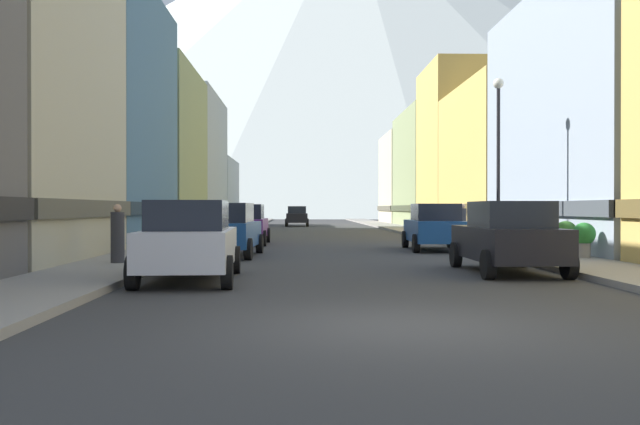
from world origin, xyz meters
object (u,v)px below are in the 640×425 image
at_px(pedestrian_1, 463,223).
at_px(potted_plant_0, 566,235).
at_px(car_right_0, 508,237).
at_px(car_driving_0, 297,216).
at_px(car_left_0, 190,241).
at_px(potted_plant_2, 157,234).
at_px(car_left_2, 245,224).
at_px(streetlamp_right, 498,138).
at_px(potted_plant_1, 584,237).
at_px(car_left_1, 227,229).
at_px(pedestrian_0, 118,236).
at_px(car_right_1, 435,227).

bearing_deg(pedestrian_1, potted_plant_0, -85.91).
distance_m(car_right_0, car_driving_0, 44.73).
distance_m(car_left_0, potted_plant_2, 12.41).
bearing_deg(car_left_2, car_left_0, -89.99).
distance_m(pedestrian_1, streetlamp_right, 9.38).
bearing_deg(car_right_0, potted_plant_1, 43.62).
relative_size(car_left_0, car_right_0, 1.01).
bearing_deg(potted_plant_1, pedestrian_1, 93.61).
xyz_separation_m(car_driving_0, potted_plant_2, (-5.40, -34.13, -0.29)).
bearing_deg(potted_plant_0, car_right_0, -125.77).
xyz_separation_m(car_left_1, car_driving_0, (2.20, 38.37, 0.00)).
distance_m(potted_plant_2, streetlamp_right, 13.46).
distance_m(car_left_2, potted_plant_1, 15.10).
xyz_separation_m(car_left_0, car_driving_0, (2.20, 46.12, 0.00)).
distance_m(potted_plant_2, pedestrian_0, 8.68).
bearing_deg(car_driving_0, car_right_1, -81.27).
xyz_separation_m(car_left_0, car_right_1, (7.60, 10.94, 0.00)).
bearing_deg(car_left_1, potted_plant_2, 127.02).
bearing_deg(car_right_0, car_right_1, 90.01).
bearing_deg(car_left_2, streetlamp_right, -39.26).
relative_size(car_left_0, car_left_1, 1.00).
bearing_deg(car_right_1, potted_plant_1, -62.62).
distance_m(car_left_2, streetlamp_right, 12.21).
relative_size(potted_plant_1, pedestrian_0, 0.66).
xyz_separation_m(car_left_2, potted_plant_2, (-3.20, -3.32, -0.29)).
height_order(car_left_0, car_right_1, same).
distance_m(car_left_2, potted_plant_0, 14.16).
xyz_separation_m(car_left_1, pedestrian_0, (-2.45, -4.41, -0.03)).
xyz_separation_m(car_right_0, streetlamp_right, (1.55, 6.12, 3.09)).
relative_size(pedestrian_0, pedestrian_1, 0.93).
distance_m(pedestrian_0, streetlamp_right, 12.82).
relative_size(car_left_1, pedestrian_0, 2.85).
height_order(pedestrian_1, streetlamp_right, streetlamp_right).
bearing_deg(streetlamp_right, pedestrian_0, -158.85).
height_order(car_left_0, car_left_1, same).
bearing_deg(car_left_1, car_driving_0, 86.71).
bearing_deg(car_left_2, car_right_1, -29.88).
distance_m(car_right_0, potted_plant_0, 5.48).
distance_m(car_right_1, pedestrian_1, 6.21).
relative_size(car_right_0, car_driving_0, 1.00).
bearing_deg(potted_plant_0, car_left_0, -150.32).
bearing_deg(car_left_0, potted_plant_1, 23.80).
bearing_deg(car_left_2, car_right_0, -60.80).
height_order(potted_plant_1, streetlamp_right, streetlamp_right).
xyz_separation_m(car_driving_0, pedestrian_0, (-4.65, -42.77, -0.03)).
bearing_deg(car_driving_0, potted_plant_1, -78.25).
bearing_deg(potted_plant_0, potted_plant_2, 157.37).
bearing_deg(car_left_0, car_left_2, 90.01).
xyz_separation_m(car_right_1, pedestrian_0, (-10.05, -7.60, -0.03)).
distance_m(potted_plant_0, pedestrian_1, 10.53).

